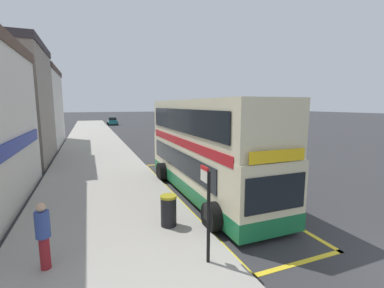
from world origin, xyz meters
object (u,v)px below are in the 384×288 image
(double_decker_bus, at_px, (205,151))
(litter_bin, at_px, (169,210))
(parked_car_maroon_behind, at_px, (174,127))
(pedestrian_waiting_near_sign, at_px, (43,233))
(bus_stop_sign, at_px, (207,206))
(parked_car_teal_far, at_px, (112,121))

(double_decker_bus, bearing_deg, litter_bin, -132.46)
(double_decker_bus, height_order, parked_car_maroon_behind, double_decker_bus)
(parked_car_maroon_behind, relative_size, pedestrian_waiting_near_sign, 2.46)
(bus_stop_sign, bearing_deg, parked_car_teal_far, 87.77)
(pedestrian_waiting_near_sign, distance_m, litter_bin, 3.72)
(parked_car_teal_far, bearing_deg, parked_car_maroon_behind, -64.92)
(parked_car_teal_far, relative_size, pedestrian_waiting_near_sign, 2.46)
(parked_car_maroon_behind, bearing_deg, bus_stop_sign, -105.98)
(pedestrian_waiting_near_sign, bearing_deg, parked_car_maroon_behind, 66.91)
(parked_car_maroon_behind, relative_size, parked_car_teal_far, 1.00)
(pedestrian_waiting_near_sign, bearing_deg, double_decker_bus, 33.23)
(double_decker_bus, xyz_separation_m, pedestrian_waiting_near_sign, (-6.19, -4.05, -0.99))
(pedestrian_waiting_near_sign, xyz_separation_m, litter_bin, (3.52, 1.14, -0.40))
(double_decker_bus, distance_m, pedestrian_waiting_near_sign, 7.46)
(parked_car_maroon_behind, height_order, parked_car_teal_far, same)
(bus_stop_sign, height_order, pedestrian_waiting_near_sign, bus_stop_sign)
(pedestrian_waiting_near_sign, bearing_deg, litter_bin, 17.91)
(double_decker_bus, distance_m, parked_car_teal_far, 46.46)
(bus_stop_sign, distance_m, parked_car_teal_far, 51.70)
(bus_stop_sign, bearing_deg, litter_bin, 98.82)
(double_decker_bus, xyz_separation_m, litter_bin, (-2.67, -2.92, -1.39))
(parked_car_teal_far, bearing_deg, bus_stop_sign, -89.84)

